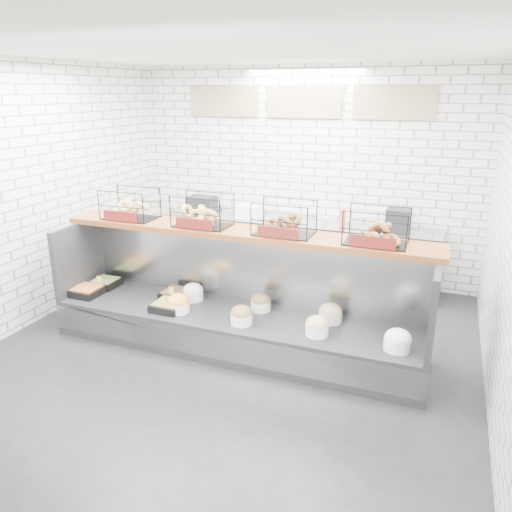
% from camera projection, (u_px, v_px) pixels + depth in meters
% --- Properties ---
extents(ground, '(5.50, 5.50, 0.00)m').
position_uv_depth(ground, '(224.00, 359.00, 5.17)').
color(ground, black).
rests_on(ground, ground).
extents(room_shell, '(5.02, 5.51, 3.01)m').
position_uv_depth(room_shell, '(245.00, 152.00, 5.05)').
color(room_shell, silver).
rests_on(room_shell, ground).
extents(display_case, '(4.00, 0.90, 1.20)m').
position_uv_depth(display_case, '(236.00, 317.00, 5.37)').
color(display_case, black).
rests_on(display_case, ground).
extents(bagel_shelf, '(4.10, 0.50, 0.40)m').
position_uv_depth(bagel_shelf, '(242.00, 220.00, 5.20)').
color(bagel_shelf, '#542912').
rests_on(bagel_shelf, display_case).
extents(prep_counter, '(4.00, 0.60, 1.20)m').
position_uv_depth(prep_counter, '(293.00, 250.00, 7.17)').
color(prep_counter, '#93969B').
rests_on(prep_counter, ground).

